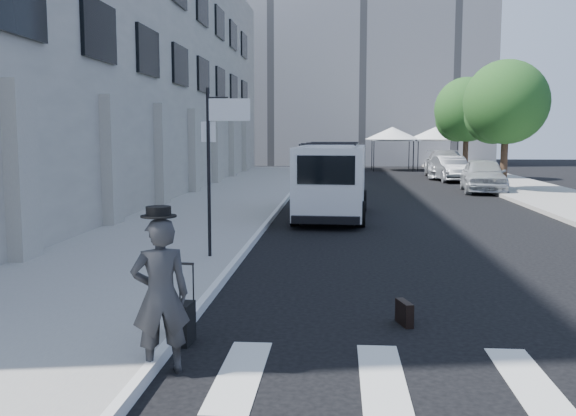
% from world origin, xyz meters
% --- Properties ---
extents(ground, '(120.00, 120.00, 0.00)m').
position_xyz_m(ground, '(0.00, 0.00, 0.00)').
color(ground, black).
rests_on(ground, ground).
extents(sidewalk_left, '(4.50, 48.00, 0.15)m').
position_xyz_m(sidewalk_left, '(-4.25, 16.00, 0.07)').
color(sidewalk_left, gray).
rests_on(sidewalk_left, ground).
extents(sidewalk_right, '(4.00, 56.00, 0.15)m').
position_xyz_m(sidewalk_right, '(9.00, 20.00, 0.07)').
color(sidewalk_right, gray).
rests_on(sidewalk_right, ground).
extents(building_left, '(10.00, 44.00, 12.00)m').
position_xyz_m(building_left, '(-11.50, 18.00, 6.00)').
color(building_left, gray).
rests_on(building_left, ground).
extents(building_far, '(22.00, 12.00, 25.00)m').
position_xyz_m(building_far, '(2.00, 50.00, 12.50)').
color(building_far, slate).
rests_on(building_far, ground).
extents(sign_pole, '(1.03, 0.07, 3.50)m').
position_xyz_m(sign_pole, '(-2.36, 3.20, 2.65)').
color(sign_pole, black).
rests_on(sign_pole, sidewalk_left).
extents(tree_near, '(3.80, 3.83, 6.03)m').
position_xyz_m(tree_near, '(7.50, 20.15, 3.97)').
color(tree_near, black).
rests_on(tree_near, ground).
extents(tree_far, '(3.80, 3.83, 6.03)m').
position_xyz_m(tree_far, '(7.50, 29.15, 3.97)').
color(tree_far, black).
rests_on(tree_far, ground).
extents(tent_left, '(4.00, 4.00, 3.20)m').
position_xyz_m(tent_left, '(4.00, 38.00, 2.71)').
color(tent_left, black).
rests_on(tent_left, ground).
extents(tent_right, '(4.00, 4.00, 3.20)m').
position_xyz_m(tent_right, '(7.20, 38.50, 2.71)').
color(tent_right, black).
rests_on(tent_right, ground).
extents(businessman, '(0.76, 0.64, 1.79)m').
position_xyz_m(businessman, '(-1.90, -3.00, 0.90)').
color(businessman, '#323234').
rests_on(businessman, ground).
extents(briefcase, '(0.23, 0.46, 0.34)m').
position_xyz_m(briefcase, '(1.05, -0.92, 0.17)').
color(briefcase, black).
rests_on(briefcase, ground).
extents(suitcase, '(0.27, 0.39, 1.04)m').
position_xyz_m(suitcase, '(-1.90, -2.00, 0.28)').
color(suitcase, black).
rests_on(suitcase, ground).
extents(cargo_van, '(2.41, 6.24, 2.31)m').
position_xyz_m(cargo_van, '(-0.11, 10.76, 1.20)').
color(cargo_van, white).
rests_on(cargo_van, ground).
extents(parked_car_a, '(2.41, 4.88, 1.60)m').
position_xyz_m(parked_car_a, '(6.80, 20.47, 0.80)').
color(parked_car_a, '#B4B9BD').
rests_on(parked_car_a, ground).
extents(parked_car_b, '(1.89, 4.50, 1.45)m').
position_xyz_m(parked_car_b, '(6.45, 27.24, 0.72)').
color(parked_car_b, '#5B5F63').
rests_on(parked_car_b, ground).
extents(parked_car_c, '(2.80, 6.02, 1.70)m').
position_xyz_m(parked_car_c, '(6.65, 30.23, 0.85)').
color(parked_car_c, '#9DA0A5').
rests_on(parked_car_c, ground).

